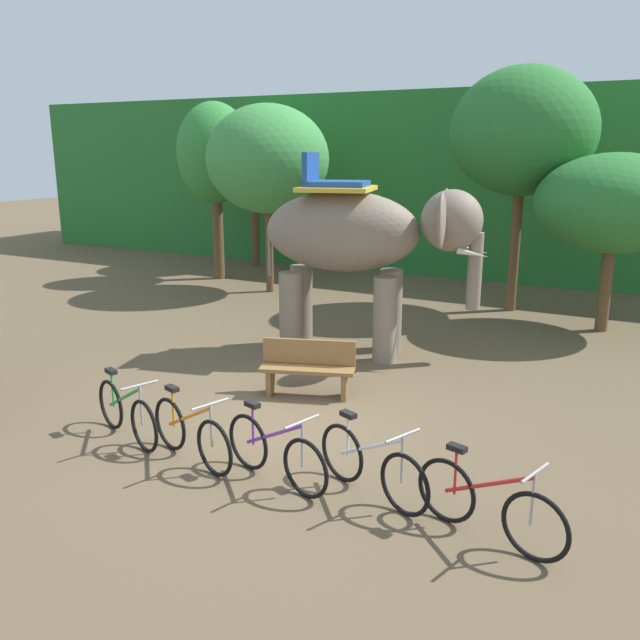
# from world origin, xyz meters

# --- Properties ---
(ground_plane) EXTENTS (80.00, 80.00, 0.00)m
(ground_plane) POSITION_xyz_m (0.00, 0.00, 0.00)
(ground_plane) COLOR brown
(foliage_hedge) EXTENTS (36.00, 6.00, 5.54)m
(foliage_hedge) POSITION_xyz_m (0.00, 14.80, 2.77)
(foliage_hedge) COLOR #28702D
(foliage_hedge) RESTS_ON ground
(tree_left) EXTENTS (2.88, 2.88, 4.98)m
(tree_left) POSITION_xyz_m (-7.78, 10.97, 3.62)
(tree_left) COLOR brown
(tree_left) RESTS_ON ground
(tree_center) EXTENTS (2.22, 2.22, 5.17)m
(tree_center) POSITION_xyz_m (-7.51, 8.53, 3.68)
(tree_center) COLOR brown
(tree_center) RESTS_ON ground
(tree_center_right) EXTENTS (3.26, 3.26, 5.00)m
(tree_center_right) POSITION_xyz_m (-5.12, 7.60, 3.57)
(tree_center_right) COLOR brown
(tree_center_right) RESTS_ON ground
(tree_far_left) EXTENTS (3.33, 3.33, 5.69)m
(tree_far_left) POSITION_xyz_m (1.26, 8.49, 4.21)
(tree_far_left) COLOR brown
(tree_far_left) RESTS_ON ground
(tree_far_right) EXTENTS (3.26, 3.26, 3.78)m
(tree_far_right) POSITION_xyz_m (3.42, 7.48, 2.74)
(tree_far_right) COLOR brown
(tree_far_right) RESTS_ON ground
(elephant) EXTENTS (4.25, 2.50, 3.78)m
(elephant) POSITION_xyz_m (-0.58, 3.52, 2.20)
(elephant) COLOR gray
(elephant) RESTS_ON ground
(bike_green) EXTENTS (1.62, 0.74, 0.92)m
(bike_green) POSITION_xyz_m (-1.72, -1.51, 0.39)
(bike_green) COLOR black
(bike_green) RESTS_ON ground
(bike_orange) EXTENTS (1.64, 0.69, 0.92)m
(bike_orange) POSITION_xyz_m (-0.53, -1.64, 0.39)
(bike_orange) COLOR black
(bike_orange) RESTS_ON ground
(bike_purple) EXTENTS (1.65, 0.65, 0.92)m
(bike_purple) POSITION_xyz_m (0.69, -1.60, 0.39)
(bike_purple) COLOR black
(bike_purple) RESTS_ON ground
(bike_white) EXTENTS (1.60, 0.76, 0.92)m
(bike_white) POSITION_xyz_m (1.82, -1.38, 0.39)
(bike_white) COLOR black
(bike_white) RESTS_ON ground
(bike_red) EXTENTS (1.65, 0.65, 0.92)m
(bike_red) POSITION_xyz_m (3.20, -1.63, 0.39)
(bike_red) COLOR black
(bike_red) RESTS_ON ground
(wooden_bench) EXTENTS (1.55, 0.87, 0.89)m
(wooden_bench) POSITION_xyz_m (-0.36, 1.11, 0.48)
(wooden_bench) COLOR brown
(wooden_bench) RESTS_ON ground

